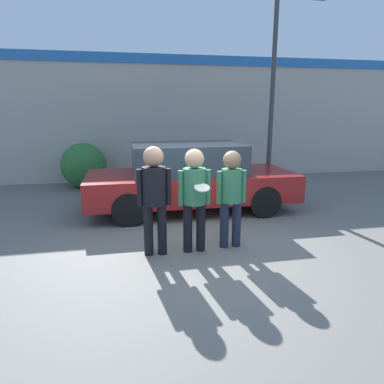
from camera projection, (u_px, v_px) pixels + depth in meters
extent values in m
plane|color=#66635E|center=(194.00, 248.00, 5.85)|extent=(56.00, 56.00, 0.00)
cube|color=#B2A89E|center=(156.00, 119.00, 11.30)|extent=(24.00, 0.18, 4.03)
cube|color=#2666B2|center=(155.00, 58.00, 10.75)|extent=(24.00, 0.04, 0.30)
cylinder|color=black|center=(148.00, 230.00, 5.50)|extent=(0.15, 0.15, 0.85)
cylinder|color=black|center=(162.00, 229.00, 5.54)|extent=(0.15, 0.15, 0.85)
cylinder|color=black|center=(154.00, 186.00, 5.35)|extent=(0.37, 0.37, 0.60)
cylinder|color=black|center=(140.00, 188.00, 5.31)|extent=(0.09, 0.09, 0.58)
cylinder|color=black|center=(168.00, 187.00, 5.40)|extent=(0.09, 0.09, 0.58)
sphere|color=tan|center=(153.00, 157.00, 5.24)|extent=(0.32, 0.32, 0.32)
cylinder|color=black|center=(188.00, 228.00, 5.64)|extent=(0.15, 0.15, 0.82)
cylinder|color=black|center=(201.00, 227.00, 5.68)|extent=(0.15, 0.15, 0.82)
cylinder|color=#33724C|center=(194.00, 186.00, 5.49)|extent=(0.37, 0.37, 0.58)
cylinder|color=#33724C|center=(181.00, 188.00, 5.45)|extent=(0.09, 0.09, 0.57)
cylinder|color=#33724C|center=(208.00, 187.00, 5.54)|extent=(0.09, 0.09, 0.57)
sphere|color=tan|center=(194.00, 159.00, 5.39)|extent=(0.31, 0.31, 0.31)
cylinder|color=silver|center=(202.00, 188.00, 5.25)|extent=(0.24, 0.24, 0.10)
cylinder|color=#1E2338|center=(224.00, 225.00, 5.83)|extent=(0.15, 0.15, 0.80)
cylinder|color=#1E2338|center=(237.00, 224.00, 5.87)|extent=(0.15, 0.15, 0.80)
cylinder|color=#33724C|center=(231.00, 186.00, 5.69)|extent=(0.34, 0.34, 0.56)
cylinder|color=#33724C|center=(219.00, 187.00, 5.65)|extent=(0.09, 0.09, 0.55)
cylinder|color=#33724C|center=(243.00, 186.00, 5.73)|extent=(0.09, 0.09, 0.55)
sphere|color=#8C664C|center=(232.00, 160.00, 5.59)|extent=(0.30, 0.30, 0.30)
cube|color=maroon|center=(191.00, 185.00, 7.98)|extent=(4.73, 1.94, 0.60)
cube|color=#28333D|center=(187.00, 158.00, 7.81)|extent=(2.46, 1.67, 0.66)
cylinder|color=black|center=(238.00, 185.00, 9.15)|extent=(0.70, 0.22, 0.70)
cylinder|color=black|center=(265.00, 202.00, 7.49)|extent=(0.70, 0.22, 0.70)
cylinder|color=black|center=(127.00, 190.00, 8.58)|extent=(0.70, 0.22, 0.70)
cylinder|color=black|center=(129.00, 209.00, 6.92)|extent=(0.70, 0.22, 0.70)
cylinder|color=#38383D|center=(272.00, 96.00, 8.86)|extent=(0.12, 0.12, 5.33)
sphere|color=#2D6B33|center=(84.00, 165.00, 10.34)|extent=(1.35, 1.35, 1.35)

